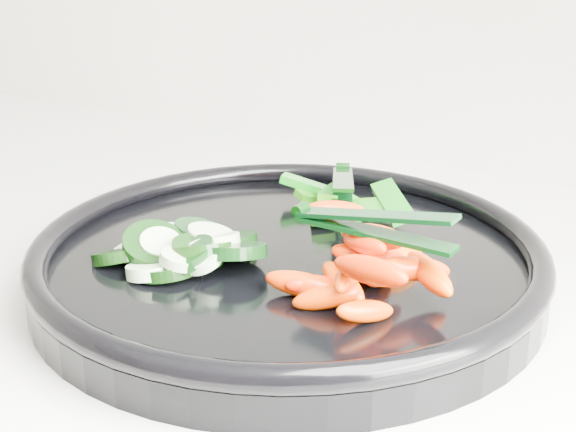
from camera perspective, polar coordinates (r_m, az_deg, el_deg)
The scene contains 6 objects.
veggie_tray at distance 0.59m, azimuth -0.00°, elevation -3.16°, with size 0.48×0.48×0.04m.
cucumber_pile at distance 0.58m, azimuth -7.24°, elevation -2.21°, with size 0.13×0.11×0.04m.
carrot_pile at distance 0.52m, azimuth 5.52°, elevation -3.56°, with size 0.14×0.13×0.05m.
pepper_pile at distance 0.67m, azimuth 4.11°, elevation 0.81°, with size 0.13×0.09×0.03m.
tong_carrot at distance 0.51m, azimuth 5.76°, elevation -0.50°, with size 0.11×0.02×0.02m.
tong_pepper at distance 0.66m, azimuth 3.92°, elevation 2.26°, with size 0.07×0.11×0.02m.
Camera 1 is at (0.57, 1.21, 1.19)m, focal length 50.00 mm.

